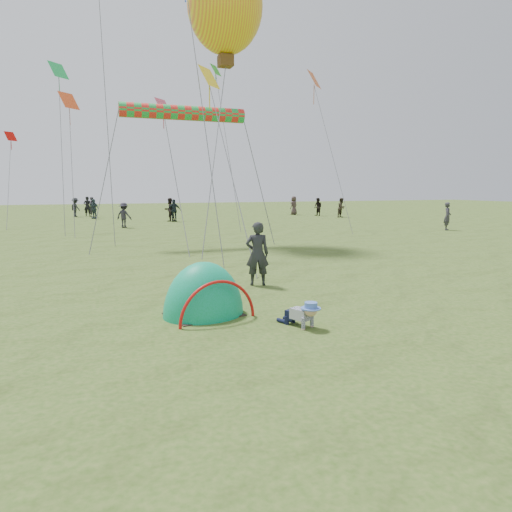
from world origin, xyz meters
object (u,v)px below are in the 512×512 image
object	(u,v)px
standing_adult	(257,254)
balloon_kite	(225,11)
popup_tent	(204,315)
crawling_toddler	(303,313)

from	to	relation	value
standing_adult	balloon_kite	xyz separation A→B (m)	(2.17, 9.86, 9.63)
standing_adult	balloon_kite	bearing A→B (deg)	-87.11
popup_tent	balloon_kite	world-z (taller)	balloon_kite
crawling_toddler	standing_adult	size ratio (longest dim) A/B	0.40
crawling_toddler	popup_tent	distance (m)	2.14
popup_tent	standing_adult	distance (m)	3.21
crawling_toddler	balloon_kite	world-z (taller)	balloon_kite
popup_tent	crawling_toddler	bearing A→B (deg)	-56.10
standing_adult	balloon_kite	distance (m)	13.95
crawling_toddler	balloon_kite	bearing A→B (deg)	55.42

